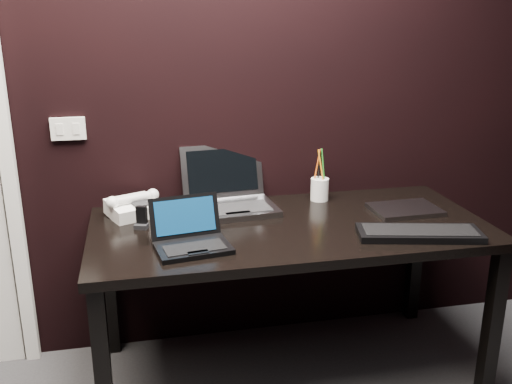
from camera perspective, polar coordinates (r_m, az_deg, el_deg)
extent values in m
plane|color=black|center=(2.66, -5.05, 10.72)|extent=(4.00, 0.00, 4.00)
cube|color=white|center=(2.72, -23.68, 3.56)|extent=(0.06, 0.05, 2.11)
cube|color=silver|center=(2.67, -18.28, 6.04)|extent=(0.15, 0.02, 0.10)
cube|color=silver|center=(2.67, -19.05, 5.94)|extent=(0.03, 0.01, 0.05)
cube|color=silver|center=(2.66, -17.55, 6.05)|extent=(0.03, 0.01, 0.05)
cube|color=black|center=(2.48, 3.39, -3.64)|extent=(1.70, 0.80, 0.04)
cube|color=black|center=(2.27, -15.06, -17.01)|extent=(0.06, 0.06, 0.70)
cube|color=black|center=(2.67, 22.56, -12.17)|extent=(0.06, 0.06, 0.70)
cube|color=black|center=(2.87, -14.47, -9.14)|extent=(0.06, 0.06, 0.70)
cube|color=black|center=(3.20, 15.61, -6.38)|extent=(0.06, 0.06, 0.70)
cube|color=black|center=(2.21, -6.29, -5.58)|extent=(0.31, 0.23, 0.02)
cube|color=black|center=(2.18, -6.15, -5.54)|extent=(0.24, 0.14, 0.00)
cube|color=black|center=(2.14, -5.81, -6.03)|extent=(0.08, 0.04, 0.00)
cube|color=black|center=(2.29, -7.14, -2.39)|extent=(0.29, 0.10, 0.16)
cube|color=#092645|center=(2.28, -7.11, -2.39)|extent=(0.24, 0.08, 0.13)
cube|color=gray|center=(2.61, -2.40, -1.71)|extent=(0.42, 0.32, 0.03)
cube|color=black|center=(2.57, -2.20, -1.63)|extent=(0.34, 0.19, 0.00)
cube|color=gray|center=(2.51, -1.76, -2.16)|extent=(0.11, 0.06, 0.00)
cube|color=#939398|center=(2.73, -3.39, 2.14)|extent=(0.40, 0.11, 0.25)
cube|color=black|center=(2.72, -3.35, 2.14)|extent=(0.34, 0.09, 0.20)
cube|color=black|center=(2.42, 16.01, -4.00)|extent=(0.52, 0.28, 0.03)
cube|color=black|center=(2.41, 16.04, -3.65)|extent=(0.47, 0.23, 0.00)
cube|color=gray|center=(2.70, 14.67, -1.70)|extent=(0.31, 0.23, 0.02)
cube|color=white|center=(2.61, -12.23, -1.65)|extent=(0.26, 0.25, 0.09)
cylinder|color=silver|center=(2.58, -12.20, -0.65)|extent=(0.19, 0.11, 0.04)
sphere|color=white|center=(2.55, -14.17, -1.04)|extent=(0.07, 0.07, 0.06)
sphere|color=silver|center=(2.62, -10.28, -0.27)|extent=(0.07, 0.07, 0.06)
cube|color=black|center=(2.56, -11.36, -1.10)|extent=(0.10, 0.08, 0.01)
cube|color=black|center=(2.46, -11.35, -2.46)|extent=(0.05, 0.04, 0.09)
cube|color=black|center=(2.46, -11.41, -3.39)|extent=(0.06, 0.06, 0.02)
cylinder|color=white|center=(2.78, 6.38, 0.27)|extent=(0.11, 0.11, 0.11)
cylinder|color=#D95514|center=(2.74, 6.14, 2.65)|extent=(0.03, 0.03, 0.16)
cylinder|color=#227E23|center=(2.75, 6.72, 2.65)|extent=(0.02, 0.02, 0.16)
cylinder|color=black|center=(2.75, 6.35, 2.72)|extent=(0.02, 0.02, 0.16)
cylinder|color=orange|center=(2.73, 6.51, 2.58)|extent=(0.03, 0.03, 0.16)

